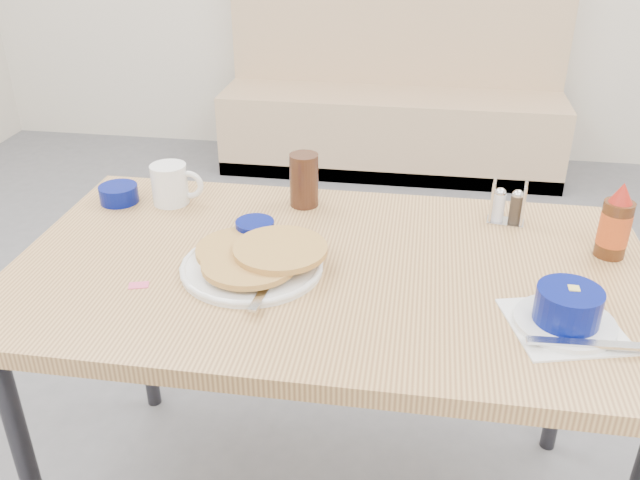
# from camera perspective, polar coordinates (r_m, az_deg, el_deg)

# --- Properties ---
(booth_bench) EXTENTS (1.90, 0.56, 1.22)m
(booth_bench) POSITION_cam_1_polar(r_m,az_deg,el_deg) (3.98, 6.09, 11.13)
(booth_bench) COLOR tan
(booth_bench) RESTS_ON ground
(dining_table) EXTENTS (1.40, 0.80, 0.76)m
(dining_table) POSITION_cam_1_polar(r_m,az_deg,el_deg) (1.52, 0.86, -4.10)
(dining_table) COLOR tan
(dining_table) RESTS_ON ground
(pancake_plate) EXTENTS (0.32, 0.33, 0.05)m
(pancake_plate) POSITION_cam_1_polar(r_m,az_deg,el_deg) (1.47, -5.53, -1.70)
(pancake_plate) COLOR white
(pancake_plate) RESTS_ON dining_table
(coffee_mug) EXTENTS (0.14, 0.09, 0.11)m
(coffee_mug) POSITION_cam_1_polar(r_m,az_deg,el_deg) (1.79, -12.41, 4.65)
(coffee_mug) COLOR white
(coffee_mug) RESTS_ON dining_table
(grits_setting) EXTENTS (0.27, 0.25, 0.08)m
(grits_setting) POSITION_cam_1_polar(r_m,az_deg,el_deg) (1.35, 20.10, -5.67)
(grits_setting) COLOR white
(grits_setting) RESTS_ON dining_table
(creamer_bowl) EXTENTS (0.10, 0.10, 0.04)m
(creamer_bowl) POSITION_cam_1_polar(r_m,az_deg,el_deg) (1.85, -16.58, 3.74)
(creamer_bowl) COLOR #040F66
(creamer_bowl) RESTS_ON dining_table
(butter_bowl) EXTENTS (0.09, 0.09, 0.04)m
(butter_bowl) POSITION_cam_1_polar(r_m,az_deg,el_deg) (1.60, -5.49, 0.90)
(butter_bowl) COLOR #040F66
(butter_bowl) RESTS_ON dining_table
(amber_tumbler) EXTENTS (0.08, 0.08, 0.14)m
(amber_tumbler) POSITION_cam_1_polar(r_m,az_deg,el_deg) (1.73, -1.35, 5.07)
(amber_tumbler) COLOR #3A1F12
(amber_tumbler) RESTS_ON dining_table
(condiment_caddy) EXTENTS (0.09, 0.06, 0.11)m
(condiment_caddy) POSITION_cam_1_polar(r_m,az_deg,el_deg) (1.72, 15.47, 2.57)
(condiment_caddy) COLOR silver
(condiment_caddy) RESTS_ON dining_table
(syrup_bottle) EXTENTS (0.07, 0.07, 0.18)m
(syrup_bottle) POSITION_cam_1_polar(r_m,az_deg,el_deg) (1.62, 23.60, 1.17)
(syrup_bottle) COLOR #47230F
(syrup_bottle) RESTS_ON dining_table
(sugar_wrapper) EXTENTS (0.05, 0.04, 0.00)m
(sugar_wrapper) POSITION_cam_1_polar(r_m,az_deg,el_deg) (1.46, -15.02, -3.70)
(sugar_wrapper) COLOR #F45180
(sugar_wrapper) RESTS_ON dining_table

